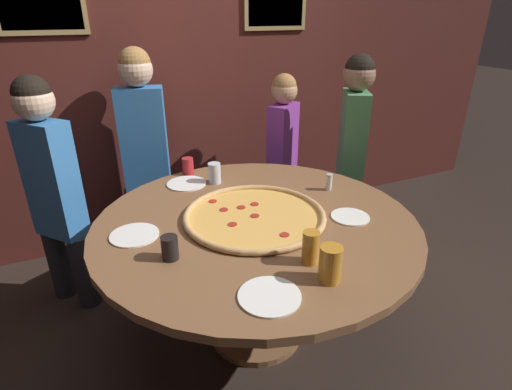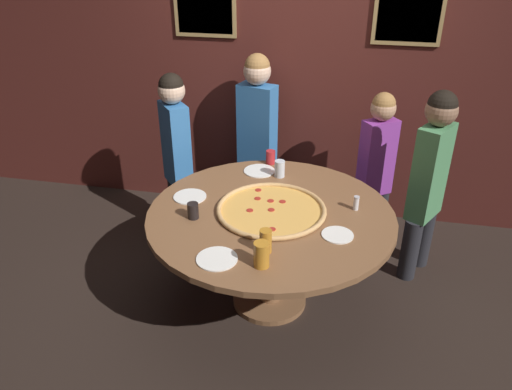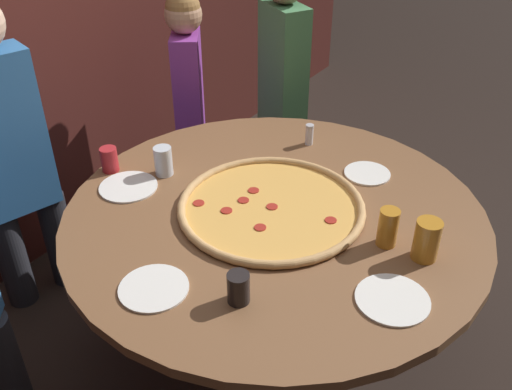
{
  "view_description": "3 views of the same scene",
  "coord_description": "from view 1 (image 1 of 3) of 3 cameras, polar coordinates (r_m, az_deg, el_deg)",
  "views": [
    {
      "loc": [
        -0.74,
        -1.6,
        1.69
      ],
      "look_at": [
        0.03,
        0.06,
        0.84
      ],
      "focal_mm": 28.0,
      "sensor_mm": 36.0,
      "label": 1
    },
    {
      "loc": [
        0.46,
        -2.74,
        2.4
      ],
      "look_at": [
        -0.09,
        -0.02,
        0.87
      ],
      "focal_mm": 35.0,
      "sensor_mm": 36.0,
      "label": 2
    },
    {
      "loc": [
        -1.52,
        -0.92,
        2.0
      ],
      "look_at": [
        -0.04,
        0.06,
        0.81
      ],
      "focal_mm": 40.0,
      "sensor_mm": 36.0,
      "label": 3
    }
  ],
  "objects": [
    {
      "name": "ground_plane",
      "position": [
        2.44,
        -0.02,
        -18.96
      ],
      "size": [
        24.0,
        24.0,
        0.0
      ],
      "primitive_type": "plane",
      "color": "black"
    },
    {
      "name": "drink_cup_far_right",
      "position": [
        2.57,
        -9.7,
        4.09
      ],
      "size": [
        0.07,
        0.07,
        0.11
      ],
      "primitive_type": "cylinder",
      "color": "#B22328",
      "rests_on": "dining_table"
    },
    {
      "name": "giant_pizza",
      "position": [
        2.01,
        -0.27,
        -2.97
      ],
      "size": [
        0.72,
        0.72,
        0.03
      ],
      "color": "#E5A84C",
      "rests_on": "dining_table"
    },
    {
      "name": "dining_table",
      "position": [
        2.06,
        -0.02,
        -6.59
      ],
      "size": [
        1.61,
        1.61,
        0.74
      ],
      "color": "brown",
      "rests_on": "ground_plane"
    },
    {
      "name": "drink_cup_front_edge",
      "position": [
        2.41,
        -5.95,
        3.12
      ],
      "size": [
        0.08,
        0.08,
        0.12
      ],
      "primitive_type": "cylinder",
      "color": "silver",
      "rests_on": "dining_table"
    },
    {
      "name": "drink_cup_near_right",
      "position": [
        1.56,
        10.57,
        -9.66
      ],
      "size": [
        0.09,
        0.09,
        0.15
      ],
      "primitive_type": "cylinder",
      "color": "#BC7A23",
      "rests_on": "dining_table"
    },
    {
      "name": "white_plate_far_back",
      "position": [
        2.44,
        -9.9,
        1.63
      ],
      "size": [
        0.24,
        0.24,
        0.01
      ],
      "primitive_type": "cylinder",
      "color": "white",
      "rests_on": "dining_table"
    },
    {
      "name": "diner_side_left",
      "position": [
        2.95,
        13.51,
        6.94
      ],
      "size": [
        0.29,
        0.38,
        1.44
      ],
      "rotation": [
        0.0,
        0.0,
        -2.09
      ],
      "color": "#232328",
      "rests_on": "ground_plane"
    },
    {
      "name": "drink_cup_centre_back",
      "position": [
        1.71,
        -12.21,
        -7.38
      ],
      "size": [
        0.07,
        0.07,
        0.1
      ],
      "primitive_type": "cylinder",
      "color": "black",
      "rests_on": "dining_table"
    },
    {
      "name": "white_plate_near_front",
      "position": [
        1.5,
        1.93,
        -14.24
      ],
      "size": [
        0.23,
        0.23,
        0.01
      ],
      "primitive_type": "cylinder",
      "color": "white",
      "rests_on": "dining_table"
    },
    {
      "name": "diner_side_right",
      "position": [
        3.09,
        3.8,
        6.7
      ],
      "size": [
        0.33,
        0.28,
        1.28
      ],
      "rotation": [
        0.0,
        0.0,
        -2.53
      ],
      "color": "#232328",
      "rests_on": "ground_plane"
    },
    {
      "name": "white_plate_left_side",
      "position": [
        1.94,
        -16.99,
        -5.49
      ],
      "size": [
        0.23,
        0.23,
        0.01
      ],
      "primitive_type": "cylinder",
      "color": "white",
      "rests_on": "dining_table"
    },
    {
      "name": "diner_far_left",
      "position": [
        2.9,
        -15.65,
        6.97
      ],
      "size": [
        0.39,
        0.24,
        1.49
      ],
      "rotation": [
        0.0,
        0.0,
        2.87
      ],
      "color": "#232328",
      "rests_on": "ground_plane"
    },
    {
      "name": "white_plate_right_side",
      "position": [
        2.07,
        13.3,
        -3.05
      ],
      "size": [
        0.19,
        0.19,
        0.01
      ],
      "primitive_type": "cylinder",
      "color": "white",
      "rests_on": "dining_table"
    },
    {
      "name": "drink_cup_by_shaker",
      "position": [
        1.66,
        7.8,
        -7.41
      ],
      "size": [
        0.07,
        0.07,
        0.14
      ],
      "primitive_type": "cylinder",
      "color": "#BC7A23",
      "rests_on": "dining_table"
    },
    {
      "name": "condiment_shaker",
      "position": [
        2.34,
        10.38,
        1.84
      ],
      "size": [
        0.04,
        0.04,
        0.1
      ],
      "color": "silver",
      "rests_on": "dining_table"
    },
    {
      "name": "diner_far_right",
      "position": [
        2.53,
        -27.03,
        1.29
      ],
      "size": [
        0.32,
        0.35,
        1.4
      ],
      "rotation": [
        0.0,
        0.0,
        2.27
      ],
      "color": "#232328",
      "rests_on": "ground_plane"
    },
    {
      "name": "back_wall",
      "position": [
        3.11,
        -11.52,
        17.3
      ],
      "size": [
        6.4,
        0.08,
        2.6
      ],
      "color": "#4C1E19",
      "rests_on": "ground_plane"
    }
  ]
}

